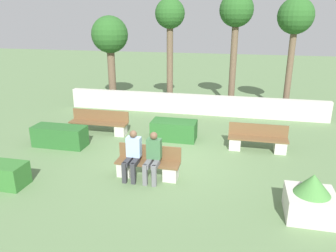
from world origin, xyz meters
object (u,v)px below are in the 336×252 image
planter_corner_left (311,198)px  tree_leftmost (110,37)px  tree_center_left (170,20)px  tree_center_right (236,15)px  bench_front (148,166)px  person_seated_man (132,153)px  bench_right_side (258,141)px  person_seated_woman (153,155)px  tree_rightmost (295,20)px  bench_left_side (99,124)px

planter_corner_left → tree_leftmost: bearing=133.2°
tree_center_left → tree_center_right: size_ratio=0.95×
bench_front → tree_center_right: bearing=76.2°
bench_front → tree_leftmost: size_ratio=0.41×
person_seated_man → tree_center_right: 8.75m
tree_center_left → bench_right_side: bearing=-48.9°
bench_right_side → tree_leftmost: bearing=137.0°
person_seated_woman → bench_front: bearing=142.6°
tree_leftmost → tree_center_left: (3.01, -0.39, 0.77)m
bench_front → person_seated_man: bearing=-159.6°
tree_center_left → tree_center_right: (2.81, 0.61, 0.21)m
planter_corner_left → tree_rightmost: 8.92m
tree_center_left → tree_leftmost: bearing=172.6°
person_seated_woman → tree_center_left: 7.91m
bench_left_side → tree_rightmost: size_ratio=0.45×
bench_front → bench_left_side: (-2.73, 2.94, 0.02)m
bench_right_side → person_seated_woman: size_ratio=1.44×
bench_right_side → person_seated_man: 4.27m
bench_left_side → planter_corner_left: (6.65, -3.95, 0.10)m
tree_center_right → tree_rightmost: size_ratio=1.05×
bench_left_side → person_seated_man: size_ratio=1.69×
person_seated_woman → tree_leftmost: size_ratio=0.31×
bench_front → person_seated_woman: (0.18, -0.14, 0.39)m
bench_front → bench_right_side: same height
person_seated_man → tree_center_left: (-0.57, 7.12, 3.24)m
bench_right_side → tree_center_right: bearing=94.0°
bench_left_side → person_seated_man: person_seated_man is taller
bench_right_side → person_seated_man: (-3.31, -2.67, 0.39)m
tree_center_right → person_seated_man: bearing=-106.1°
bench_left_side → tree_leftmost: (-1.23, 4.44, 2.85)m
bench_left_side → tree_center_left: size_ratio=0.45×
planter_corner_left → tree_center_left: (-4.87, 8.00, 3.52)m
bench_right_side → planter_corner_left: planter_corner_left is taller
planter_corner_left → tree_center_right: (-2.06, 8.60, 3.72)m
bench_right_side → tree_center_right: (-1.07, 5.05, 3.84)m
bench_right_side → tree_rightmost: 6.05m
tree_rightmost → tree_center_left: bearing=-177.9°
person_seated_man → person_seated_woman: size_ratio=1.00×
bench_front → bench_left_side: same height
tree_center_left → tree_center_right: bearing=12.2°
tree_leftmost → bench_front: bearing=-61.8°
planter_corner_left → bench_right_side: bearing=105.6°
bench_left_side → tree_center_right: tree_center_right is taller
person_seated_woman → tree_leftmost: tree_leftmost is taller
bench_left_side → person_seated_woman: size_ratio=1.69×
tree_rightmost → bench_left_side: bearing=-148.8°
person_seated_woman → tree_center_left: size_ratio=0.27×
planter_corner_left → tree_rightmost: bearing=87.6°
person_seated_woman → planter_corner_left: size_ratio=1.28×
bench_front → tree_center_left: (-0.95, 6.98, 3.64)m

